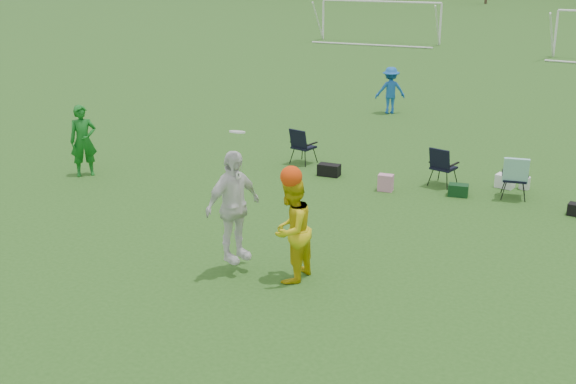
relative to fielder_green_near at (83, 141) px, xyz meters
The scene contains 6 objects.
ground 8.87m from the fielder_green_near, 33.63° to the right, with size 260.00×260.00×0.00m, color #27531A.
fielder_green_near is the anchor object (origin of this frame).
fielder_blue 11.30m from the fielder_green_near, 66.57° to the left, with size 1.04×0.60×1.61m, color #1756B1.
center_contest 7.56m from the fielder_green_near, 24.85° to the right, with size 1.82×1.26×2.64m.
sideline_setup 10.36m from the fielder_green_near, 17.39° to the left, with size 9.30×1.89×1.92m.
goal_left 29.25m from the fielder_green_near, 95.21° to the left, with size 7.39×0.76×2.46m.
Camera 1 is at (5.10, -8.43, 5.49)m, focal length 45.00 mm.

